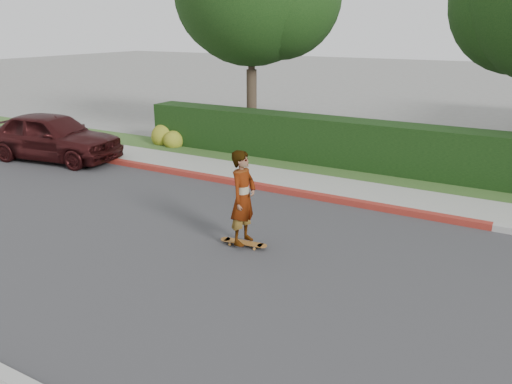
% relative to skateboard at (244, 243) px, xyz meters
% --- Properties ---
extents(ground, '(120.00, 120.00, 0.00)m').
position_rel_skateboard_xyz_m(ground, '(3.21, -0.75, -0.09)').
color(ground, slate).
rests_on(ground, ground).
extents(road, '(60.00, 8.00, 0.01)m').
position_rel_skateboard_xyz_m(road, '(3.21, -0.75, -0.08)').
color(road, '#2D2D30').
rests_on(road, ground).
extents(curb_far, '(60.00, 0.20, 0.15)m').
position_rel_skateboard_xyz_m(curb_far, '(3.21, 3.35, -0.01)').
color(curb_far, '#9E9E99').
rests_on(curb_far, ground).
extents(curb_red_section, '(12.00, 0.21, 0.15)m').
position_rel_skateboard_xyz_m(curb_red_section, '(-1.79, 3.35, -0.01)').
color(curb_red_section, maroon).
rests_on(curb_red_section, ground).
extents(sidewalk_far, '(60.00, 1.60, 0.12)m').
position_rel_skateboard_xyz_m(sidewalk_far, '(3.21, 4.25, -0.03)').
color(sidewalk_far, gray).
rests_on(sidewalk_far, ground).
extents(planting_strip, '(60.00, 1.60, 0.10)m').
position_rel_skateboard_xyz_m(planting_strip, '(3.21, 5.85, -0.04)').
color(planting_strip, '#2D4C1E').
rests_on(planting_strip, ground).
extents(hedge, '(15.00, 1.00, 1.50)m').
position_rel_skateboard_xyz_m(hedge, '(0.21, 6.45, 0.66)').
color(hedge, black).
rests_on(hedge, ground).
extents(flowering_shrub, '(1.40, 1.00, 0.90)m').
position_rel_skateboard_xyz_m(flowering_shrub, '(-6.80, 5.99, 0.25)').
color(flowering_shrub, '#2D4C19').
rests_on(flowering_shrub, ground).
extents(skateboard, '(1.00, 0.30, 0.09)m').
position_rel_skateboard_xyz_m(skateboard, '(0.00, 0.00, 0.00)').
color(skateboard, '#B07330').
rests_on(skateboard, ground).
extents(skateboarder, '(0.45, 0.68, 1.86)m').
position_rel_skateboard_xyz_m(skateboarder, '(0.00, 0.00, 0.94)').
color(skateboarder, white).
rests_on(skateboarder, skateboard).
extents(car_maroon, '(4.79, 2.48, 1.56)m').
position_rel_skateboard_xyz_m(car_maroon, '(-8.81, 2.75, 0.69)').
color(car_maroon, '#361112').
rests_on(car_maroon, ground).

